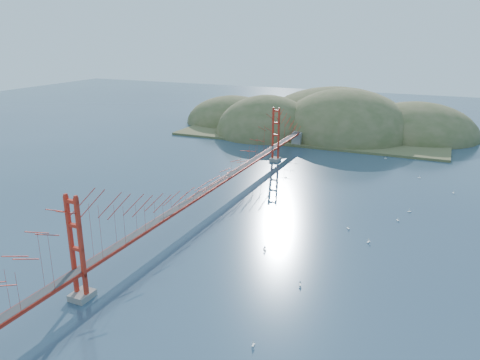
% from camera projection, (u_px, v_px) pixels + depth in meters
% --- Properties ---
extents(ground, '(320.00, 320.00, 0.00)m').
position_uv_depth(ground, '(212.00, 206.00, 75.82)').
color(ground, '#2B4157').
rests_on(ground, ground).
extents(bridge, '(2.20, 94.40, 12.00)m').
position_uv_depth(bridge, '(212.00, 164.00, 73.84)').
color(bridge, gray).
rests_on(bridge, ground).
extents(far_headlands, '(84.00, 58.00, 25.00)m').
position_uv_depth(far_headlands, '(328.00, 129.00, 134.54)').
color(far_headlands, olive).
rests_on(far_headlands, ground).
extents(sailboat_10, '(0.44, 0.52, 0.60)m').
position_uv_depth(sailboat_10, '(253.00, 344.00, 42.24)').
color(sailboat_10, white).
rests_on(sailboat_10, ground).
extents(sailboat_15, '(0.50, 0.52, 0.58)m').
position_uv_depth(sailboat_15, '(454.00, 193.00, 81.73)').
color(sailboat_15, white).
rests_on(sailboat_15, ground).
extents(sailboat_0, '(0.57, 0.57, 0.64)m').
position_uv_depth(sailboat_0, '(300.00, 284.00, 52.22)').
color(sailboat_0, white).
rests_on(sailboat_0, ground).
extents(sailboat_12, '(0.55, 0.50, 0.62)m').
position_uv_depth(sailboat_12, '(385.00, 158.00, 103.88)').
color(sailboat_12, white).
rests_on(sailboat_12, ground).
extents(sailboat_14, '(0.60, 0.64, 0.71)m').
position_uv_depth(sailboat_14, '(368.00, 241.00, 62.75)').
color(sailboat_14, white).
rests_on(sailboat_14, ground).
extents(sailboat_4, '(0.68, 0.68, 0.72)m').
position_uv_depth(sailboat_4, '(409.00, 211.00, 73.24)').
color(sailboat_4, white).
rests_on(sailboat_4, ground).
extents(sailboat_6, '(0.69, 0.69, 0.73)m').
position_uv_depth(sailboat_6, '(265.00, 249.00, 60.54)').
color(sailboat_6, white).
rests_on(sailboat_6, ground).
extents(sailboat_2, '(0.59, 0.59, 0.62)m').
position_uv_depth(sailboat_2, '(348.00, 228.00, 67.08)').
color(sailboat_2, white).
rests_on(sailboat_2, ground).
extents(sailboat_3, '(0.54, 0.54, 0.57)m').
position_uv_depth(sailboat_3, '(286.00, 177.00, 90.33)').
color(sailboat_3, white).
rests_on(sailboat_3, ground).
extents(sailboat_7, '(0.57, 0.52, 0.64)m').
position_uv_depth(sailboat_7, '(419.00, 178.00, 90.02)').
color(sailboat_7, white).
rests_on(sailboat_7, ground).
extents(sailboat_16, '(0.57, 0.57, 0.60)m').
position_uv_depth(sailboat_16, '(398.00, 220.00, 69.93)').
color(sailboat_16, white).
rests_on(sailboat_16, ground).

